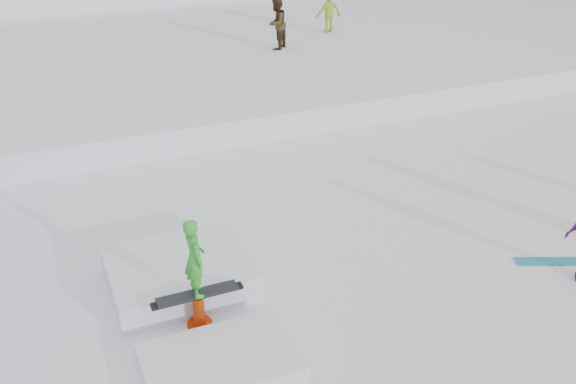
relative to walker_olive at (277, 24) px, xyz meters
name	(u,v)px	position (x,y,z in m)	size (l,w,h in m)	color
ground	(305,294)	(-4.99, -13.60, -1.76)	(120.00, 120.00, 0.00)	white
snow_midrise	(134,57)	(-4.99, 2.40, -1.36)	(50.00, 18.00, 0.80)	white
walker_olive	(277,24)	(0.00, 0.00, 0.00)	(0.93, 0.72, 1.91)	#372611
walker_ygreen	(328,11)	(2.99, 1.65, -0.07)	(1.14, 0.66, 1.76)	#7BA11C
loose_board_teal	(550,261)	(-0.01, -14.55, -1.74)	(1.40, 0.28, 0.03)	teal
jib_rail_feature	(190,293)	(-7.06, -13.11, -1.45)	(2.60, 4.40, 2.11)	white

